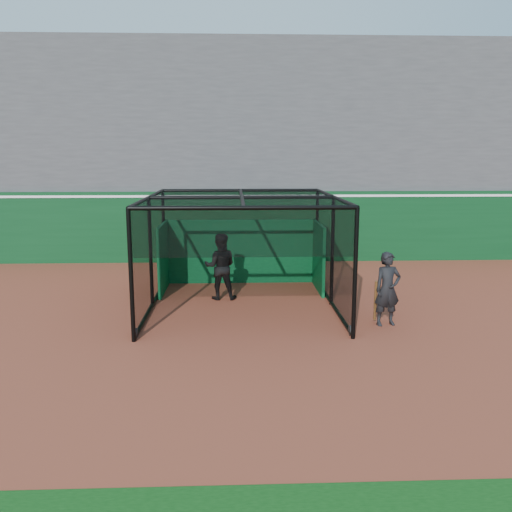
{
  "coord_description": "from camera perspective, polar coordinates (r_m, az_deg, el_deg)",
  "views": [
    {
      "loc": [
        -0.08,
        -10.7,
        3.8
      ],
      "look_at": [
        0.43,
        2.0,
        1.4
      ],
      "focal_mm": 38.0,
      "sensor_mm": 36.0,
      "label": 1
    }
  ],
  "objects": [
    {
      "name": "on_deck_player",
      "position": [
        12.46,
        13.67,
        -3.4
      ],
      "size": [
        0.67,
        0.51,
        1.67
      ],
      "color": "black",
      "rests_on": "ground"
    },
    {
      "name": "grandstand",
      "position": [
        22.98,
        -2.15,
        12.38
      ],
      "size": [
        50.0,
        7.85,
        8.95
      ],
      "color": "#4C4C4F",
      "rests_on": "ground"
    },
    {
      "name": "outfield_wall",
      "position": [
        19.36,
        -2.05,
        3.24
      ],
      "size": [
        50.0,
        0.5,
        2.5
      ],
      "color": "#0A3B19",
      "rests_on": "ground"
    },
    {
      "name": "batter",
      "position": [
        14.31,
        -3.79,
        -1.1
      ],
      "size": [
        0.87,
        0.68,
        1.76
      ],
      "primitive_type": "imported",
      "rotation": [
        0.0,
        0.0,
        3.12
      ],
      "color": "black",
      "rests_on": "ground"
    },
    {
      "name": "batting_cage",
      "position": [
        13.57,
        -1.48,
        0.38
      ],
      "size": [
        4.64,
        5.31,
        2.75
      ],
      "color": "black",
      "rests_on": "ground"
    },
    {
      "name": "ground",
      "position": [
        11.36,
        -1.8,
        -8.87
      ],
      "size": [
        120.0,
        120.0,
        0.0
      ],
      "primitive_type": "plane",
      "color": "#97422B",
      "rests_on": "ground"
    }
  ]
}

